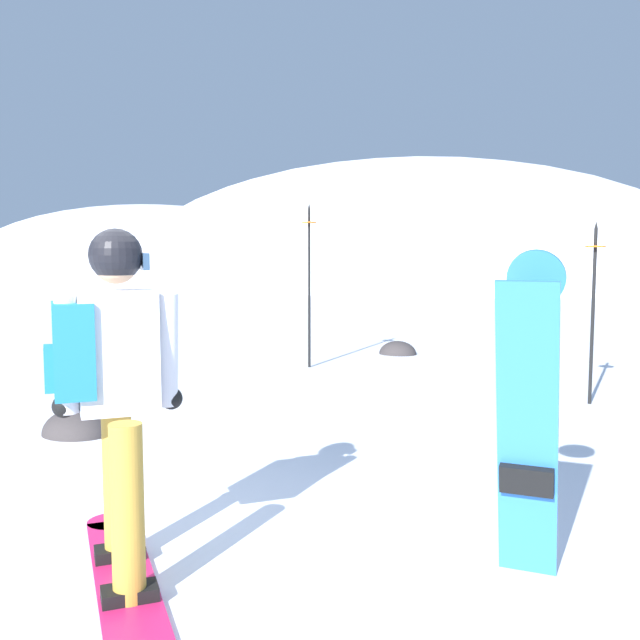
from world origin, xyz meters
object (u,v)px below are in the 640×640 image
object	(u,v)px
snowboarder_main	(113,397)
rock_dark	(398,354)
spare_snowboard	(529,418)
piste_marker_near	(309,275)
rock_mid	(77,434)
piste_marker_far	(593,300)

from	to	relation	value
snowboarder_main	rock_dark	xyz separation A→B (m)	(-0.95, 7.85, -0.92)
spare_snowboard	rock_dark	size ratio (longest dim) A/B	2.81
spare_snowboard	rock_dark	bearing A→B (deg)	111.33
piste_marker_near	snowboarder_main	bearing A→B (deg)	-74.59
piste_marker_near	rock_mid	distance (m)	4.27
rock_dark	spare_snowboard	bearing A→B (deg)	-68.67
spare_snowboard	rock_dark	world-z (taller)	spare_snowboard
snowboarder_main	rock_mid	bearing A→B (deg)	135.09
piste_marker_near	spare_snowboard	bearing A→B (deg)	-57.02
piste_marker_far	rock_mid	xyz separation A→B (m)	(-4.09, -3.06, -1.09)
spare_snowboard	rock_dark	distance (m)	7.64
snowboarder_main	rock_mid	size ratio (longest dim) A/B	2.73
piste_marker_far	rock_dark	bearing A→B (deg)	137.51
rock_dark	rock_mid	size ratio (longest dim) A/B	0.92
snowboarder_main	piste_marker_far	world-z (taller)	piste_marker_far
rock_dark	rock_mid	xyz separation A→B (m)	(-1.21, -5.69, 0.00)
spare_snowboard	piste_marker_near	bearing A→B (deg)	122.98
piste_marker_far	rock_dark	distance (m)	4.05
snowboarder_main	piste_marker_near	size ratio (longest dim) A/B	0.77
snowboarder_main	piste_marker_near	xyz separation A→B (m)	(-1.71, 6.20, 0.34)
rock_dark	rock_mid	world-z (taller)	rock_mid
rock_mid	snowboarder_main	bearing A→B (deg)	-44.91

